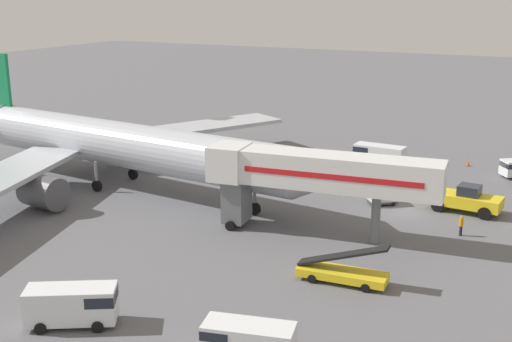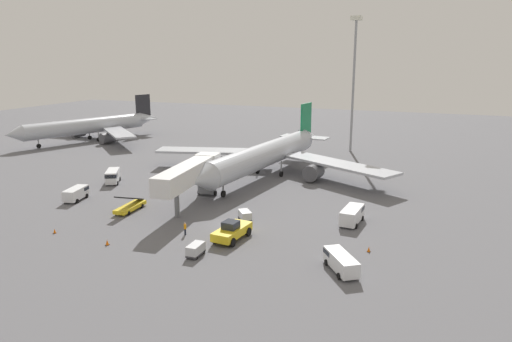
{
  "view_description": "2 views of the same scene",
  "coord_description": "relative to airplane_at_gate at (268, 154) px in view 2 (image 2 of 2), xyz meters",
  "views": [
    {
      "loc": [
        -55.38,
        -13.03,
        19.02
      ],
      "look_at": [
        -2.57,
        13.34,
        2.77
      ],
      "focal_mm": 46.53,
      "sensor_mm": 36.0,
      "label": 1
    },
    {
      "loc": [
        25.97,
        -55.23,
        22.09
      ],
      "look_at": [
        -3.72,
        18.97,
        2.94
      ],
      "focal_mm": 33.47,
      "sensor_mm": 36.0,
      "label": 2
    }
  ],
  "objects": [
    {
      "name": "ground_plane",
      "position": [
        4.68,
        -27.54,
        -4.17
      ],
      "size": [
        300.0,
        300.0,
        0.0
      ],
      "primitive_type": "plane",
      "color": "slate"
    },
    {
      "name": "airplane_at_gate",
      "position": [
        0.0,
        0.0,
        0.0
      ],
      "size": [
        49.88,
        48.32,
        12.28
      ],
      "color": "#B7BCC6",
      "rests_on": "ground"
    },
    {
      "name": "jet_bridge",
      "position": [
        -4.14,
        -21.93,
        0.88
      ],
      "size": [
        5.16,
        18.72,
        6.81
      ],
      "color": "silver",
      "rests_on": "ground"
    },
    {
      "name": "pushback_tug",
      "position": [
        7.22,
        -32.27,
        -3.03
      ],
      "size": [
        3.24,
        6.41,
        2.47
      ],
      "color": "yellow",
      "rests_on": "ground"
    },
    {
      "name": "belt_loader_truck",
      "position": [
        -11.49,
        -27.45,
        -3.42
      ],
      "size": [
        2.29,
        6.16,
        2.99
      ],
      "color": "yellow",
      "rests_on": "ground"
    },
    {
      "name": "service_van_far_left",
      "position": [
        21.57,
        -36.02,
        -3.08
      ],
      "size": [
        4.75,
        5.59,
        1.88
      ],
      "color": "white",
      "rests_on": "ground"
    },
    {
      "name": "service_van_mid_left",
      "position": [
        19.91,
        -20.61,
        -2.93
      ],
      "size": [
        2.65,
        5.72,
        2.17
      ],
      "color": "white",
      "rests_on": "ground"
    },
    {
      "name": "service_van_outer_left",
      "position": [
        -22.74,
        -26.02,
        -3.04
      ],
      "size": [
        2.99,
        5.19,
        1.96
      ],
      "color": "white",
      "rests_on": "ground"
    },
    {
      "name": "service_van_near_right",
      "position": [
        -24.03,
        -15.42,
        -2.84
      ],
      "size": [
        4.32,
        5.48,
        2.35
      ],
      "color": "white",
      "rests_on": "ground"
    },
    {
      "name": "baggage_cart_rear_left",
      "position": [
        5.46,
        -38.35,
        -3.38
      ],
      "size": [
        1.36,
        2.58,
        1.42
      ],
      "color": "#38383D",
      "rests_on": "ground"
    },
    {
      "name": "baggage_cart_outer_right",
      "position": [
        5.93,
        -25.14,
        -3.4
      ],
      "size": [
        2.59,
        2.74,
        1.39
      ],
      "color": "#38383D",
      "rests_on": "ground"
    },
    {
      "name": "ground_crew_worker_foreground",
      "position": [
        1.01,
        -33.0,
        -3.28
      ],
      "size": [
        0.45,
        0.45,
        1.68
      ],
      "color": "#1E2333",
      "rests_on": "ground"
    },
    {
      "name": "safety_cone_alpha",
      "position": [
        23.61,
        -29.84,
        -3.84
      ],
      "size": [
        0.44,
        0.44,
        0.67
      ],
      "color": "black",
      "rests_on": "ground"
    },
    {
      "name": "safety_cone_bravo",
      "position": [
        -14.88,
        -38.77,
        -3.88
      ],
      "size": [
        0.39,
        0.39,
        0.6
      ],
      "color": "black",
      "rests_on": "ground"
    },
    {
      "name": "safety_cone_charlie",
      "position": [
        -6.0,
        -39.48,
        -3.82
      ],
      "size": [
        0.46,
        0.46,
        0.71
      ],
      "color": "black",
      "rests_on": "ground"
    },
    {
      "name": "airplane_background",
      "position": [
        -57.86,
        19.13,
        -0.18
      ],
      "size": [
        39.18,
        42.62,
        11.43
      ],
      "color": "#B7BCC6",
      "rests_on": "ground"
    },
    {
      "name": "apron_light_mast",
      "position": [
        9.87,
        30.34,
        16.79
      ],
      "size": [
        2.4,
        2.4,
        31.13
      ],
      "color": "#93969B",
      "rests_on": "ground"
    }
  ]
}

